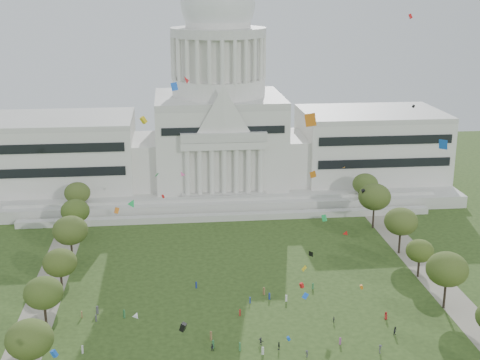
% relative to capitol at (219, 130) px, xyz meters
% --- Properties ---
extents(ground, '(400.00, 400.00, 0.00)m').
position_rel_capitol_xyz_m(ground, '(0.00, -113.59, -22.30)').
color(ground, '#2C4218').
rests_on(ground, ground).
extents(capitol, '(160.00, 64.50, 91.30)m').
position_rel_capitol_xyz_m(capitol, '(0.00, 0.00, 0.00)').
color(capitol, beige).
rests_on(capitol, ground).
extents(path_left, '(8.00, 160.00, 0.04)m').
position_rel_capitol_xyz_m(path_left, '(-48.00, -83.59, -22.28)').
color(path_left, gray).
rests_on(path_left, ground).
extents(path_right, '(8.00, 160.00, 0.04)m').
position_rel_capitol_xyz_m(path_right, '(48.00, -83.59, -22.28)').
color(path_right, gray).
rests_on(path_right, ground).
extents(row_tree_l_1, '(8.86, 8.86, 12.59)m').
position_rel_capitol_xyz_m(row_tree_l_1, '(-44.07, -116.55, -13.34)').
color(row_tree_l_1, black).
rests_on(row_tree_l_1, ground).
extents(row_tree_l_2, '(8.42, 8.42, 11.97)m').
position_rel_capitol_xyz_m(row_tree_l_2, '(-45.04, -96.29, -13.79)').
color(row_tree_l_2, black).
rests_on(row_tree_l_2, ground).
extents(row_tree_r_2, '(9.55, 9.55, 13.58)m').
position_rel_capitol_xyz_m(row_tree_r_2, '(44.17, -96.15, -12.64)').
color(row_tree_r_2, black).
rests_on(row_tree_r_2, ground).
extents(row_tree_l_3, '(8.12, 8.12, 11.55)m').
position_rel_capitol_xyz_m(row_tree_l_3, '(-44.09, -79.67, -14.09)').
color(row_tree_l_3, black).
rests_on(row_tree_l_3, ground).
extents(row_tree_r_3, '(7.01, 7.01, 9.98)m').
position_rel_capitol_xyz_m(row_tree_r_3, '(44.40, -79.10, -15.21)').
color(row_tree_r_3, black).
rests_on(row_tree_r_3, ground).
extents(row_tree_l_4, '(9.29, 9.29, 13.21)m').
position_rel_capitol_xyz_m(row_tree_l_4, '(-44.08, -61.17, -12.90)').
color(row_tree_l_4, black).
rests_on(row_tree_l_4, ground).
extents(row_tree_r_4, '(9.19, 9.19, 13.06)m').
position_rel_capitol_xyz_m(row_tree_r_4, '(44.76, -63.55, -13.01)').
color(row_tree_r_4, black).
rests_on(row_tree_r_4, ground).
extents(row_tree_l_5, '(8.33, 8.33, 11.85)m').
position_rel_capitol_xyz_m(row_tree_l_5, '(-45.22, -42.58, -13.88)').
color(row_tree_l_5, black).
rests_on(row_tree_l_5, ground).
extents(row_tree_r_5, '(9.82, 9.82, 13.96)m').
position_rel_capitol_xyz_m(row_tree_r_5, '(43.49, -43.40, -12.37)').
color(row_tree_r_5, black).
rests_on(row_tree_r_5, ground).
extents(row_tree_l_6, '(8.19, 8.19, 11.64)m').
position_rel_capitol_xyz_m(row_tree_l_6, '(-46.87, -24.45, -14.02)').
color(row_tree_l_6, black).
rests_on(row_tree_l_6, ground).
extents(row_tree_r_6, '(8.42, 8.42, 11.97)m').
position_rel_capitol_xyz_m(row_tree_r_6, '(45.96, -25.46, -13.79)').
color(row_tree_r_6, black).
rests_on(row_tree_r_6, ground).
extents(person_0, '(1.00, 1.04, 1.79)m').
position_rel_capitol_xyz_m(person_0, '(29.24, -99.98, -21.40)').
color(person_0, '#B21E1E').
rests_on(person_0, ground).
extents(person_2, '(1.07, 1.01, 1.89)m').
position_rel_capitol_xyz_m(person_2, '(29.06, -106.87, -21.35)').
color(person_2, '#26262B').
rests_on(person_2, ground).
extents(person_3, '(0.75, 1.09, 1.54)m').
position_rel_capitol_xyz_m(person_3, '(8.58, -113.54, -21.52)').
color(person_3, '#4C4C51').
rests_on(person_3, ground).
extents(person_4, '(0.59, 1.02, 1.71)m').
position_rel_capitol_xyz_m(person_4, '(3.51, -110.10, -21.44)').
color(person_4, '#26262B').
rests_on(person_4, ground).
extents(person_5, '(1.34, 1.50, 1.56)m').
position_rel_capitol_xyz_m(person_5, '(0.14, -107.64, -21.51)').
color(person_5, '#4C4C51').
rests_on(person_5, ground).
extents(person_8, '(0.78, 0.50, 1.55)m').
position_rel_capitol_xyz_m(person_8, '(-10.07, -109.10, -21.52)').
color(person_8, '#26262B').
rests_on(person_8, ground).
extents(person_9, '(1.16, 1.36, 1.87)m').
position_rel_capitol_xyz_m(person_9, '(23.65, -113.63, -21.36)').
color(person_9, '#4C4C51').
rests_on(person_9, ground).
extents(person_10, '(0.61, 0.90, 1.42)m').
position_rel_capitol_xyz_m(person_10, '(17.40, -100.17, -21.59)').
color(person_10, '#4C4C51').
rests_on(person_10, ground).
extents(distant_crowd, '(58.90, 39.82, 1.94)m').
position_rel_capitol_xyz_m(distant_crowd, '(-15.36, -100.87, -21.44)').
color(distant_crowd, '#B21E1E').
rests_on(distant_crowd, ground).
extents(kite_swarm, '(91.23, 96.45, 63.43)m').
position_rel_capitol_xyz_m(kite_swarm, '(4.94, -101.84, 2.25)').
color(kite_swarm, black).
rests_on(kite_swarm, ground).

